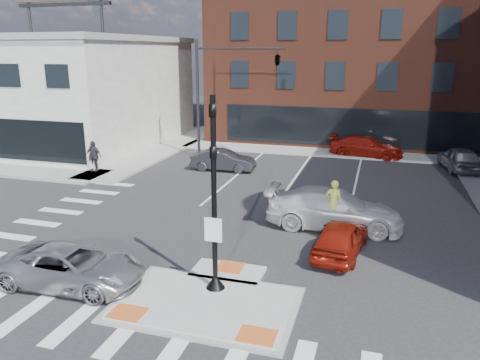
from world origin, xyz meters
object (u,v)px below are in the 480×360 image
(red_sedan, at_px, (341,238))
(cyclist, at_px, (333,216))
(bg_car_dark, at_px, (223,160))
(pedestrian_b, at_px, (94,156))
(white_pickup, at_px, (334,209))
(pedestrian_a, at_px, (94,158))
(bg_car_silver, at_px, (460,159))
(bg_car_red, at_px, (366,147))
(silver_suv, at_px, (72,267))

(red_sedan, distance_m, cyclist, 1.98)
(bg_car_dark, distance_m, cyclist, 11.59)
(bg_car_dark, bearing_deg, pedestrian_b, 108.49)
(white_pickup, xyz_separation_m, bg_car_dark, (-7.63, 7.93, -0.17))
(pedestrian_a, bearing_deg, bg_car_silver, 19.01)
(bg_car_red, relative_size, pedestrian_b, 2.72)
(bg_car_red, bearing_deg, pedestrian_b, 128.48)
(pedestrian_a, bearing_deg, pedestrian_b, 0.00)
(silver_suv, relative_size, white_pickup, 0.82)
(silver_suv, distance_m, bg_car_red, 23.54)
(bg_car_red, height_order, cyclist, cyclist)
(red_sedan, distance_m, pedestrian_b, 17.30)
(bg_car_dark, xyz_separation_m, bg_car_silver, (14.16, 4.27, 0.10))
(silver_suv, xyz_separation_m, bg_car_dark, (-0.16, 15.48, 0.01))
(white_pickup, relative_size, bg_car_silver, 1.29)
(cyclist, xyz_separation_m, pedestrian_b, (-15.00, 5.77, 0.30))
(bg_car_silver, distance_m, cyclist, 14.51)
(bg_car_red, relative_size, pedestrian_a, 3.23)
(red_sedan, height_order, bg_car_silver, bg_car_silver)
(bg_car_dark, relative_size, pedestrian_a, 2.54)
(bg_car_red, bearing_deg, red_sedan, -173.47)
(bg_car_dark, bearing_deg, red_sedan, -145.72)
(red_sedan, distance_m, pedestrian_a, 17.30)
(red_sedan, relative_size, bg_car_red, 0.76)
(cyclist, bearing_deg, white_pickup, -95.75)
(white_pickup, xyz_separation_m, pedestrian_b, (-14.97, 5.00, 0.25))
(cyclist, distance_m, pedestrian_b, 16.07)
(silver_suv, distance_m, white_pickup, 10.62)
(bg_car_silver, relative_size, cyclist, 1.92)
(cyclist, height_order, pedestrian_a, cyclist)
(cyclist, bearing_deg, red_sedan, 96.83)
(silver_suv, bearing_deg, bg_car_silver, -37.56)
(bg_car_dark, height_order, pedestrian_a, pedestrian_a)
(silver_suv, bearing_deg, pedestrian_b, 28.64)
(silver_suv, distance_m, pedestrian_a, 14.62)
(cyclist, bearing_deg, bg_car_red, -100.65)
(silver_suv, bearing_deg, pedestrian_a, 28.64)
(pedestrian_b, bearing_deg, silver_suv, -57.78)
(silver_suv, distance_m, bg_car_dark, 15.48)
(bg_car_red, bearing_deg, bg_car_dark, 135.38)
(red_sedan, bearing_deg, cyclist, -67.73)
(white_pickup, bearing_deg, bg_car_dark, 43.02)
(white_pickup, relative_size, bg_car_dark, 1.44)
(silver_suv, xyz_separation_m, red_sedan, (8.00, 4.87, 0.01))
(cyclist, relative_size, pedestrian_b, 1.24)
(silver_suv, bearing_deg, bg_car_dark, -1.66)
(white_pickup, height_order, bg_car_silver, white_pickup)
(bg_car_silver, bearing_deg, pedestrian_a, 9.26)
(silver_suv, xyz_separation_m, bg_car_red, (8.26, 22.05, 0.08))
(white_pickup, distance_m, cyclist, 0.77)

